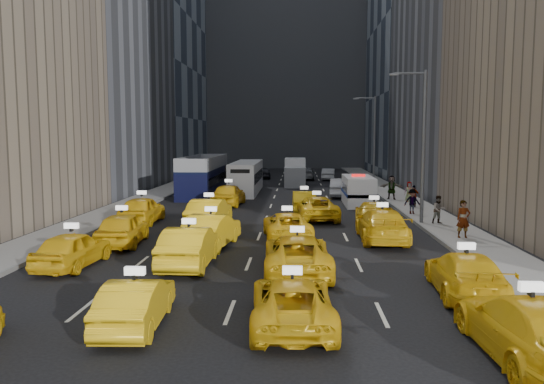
# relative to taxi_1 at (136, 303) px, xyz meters

# --- Properties ---
(ground) EXTENTS (160.00, 160.00, 0.00)m
(ground) POSITION_rel_taxi_1_xyz_m (2.42, 5.31, -0.67)
(ground) COLOR black
(ground) RESTS_ON ground
(sidewalk_west) EXTENTS (3.00, 90.00, 0.15)m
(sidewalk_west) POSITION_rel_taxi_1_xyz_m (-8.08, 30.31, -0.60)
(sidewalk_west) COLOR gray
(sidewalk_west) RESTS_ON ground
(sidewalk_east) EXTENTS (3.00, 90.00, 0.15)m
(sidewalk_east) POSITION_rel_taxi_1_xyz_m (12.92, 30.31, -0.60)
(sidewalk_east) COLOR gray
(sidewalk_east) RESTS_ON ground
(curb_west) EXTENTS (0.15, 90.00, 0.18)m
(curb_west) POSITION_rel_taxi_1_xyz_m (-6.63, 30.31, -0.58)
(curb_west) COLOR slate
(curb_west) RESTS_ON ground
(curb_east) EXTENTS (0.15, 90.00, 0.18)m
(curb_east) POSITION_rel_taxi_1_xyz_m (11.47, 30.31, -0.58)
(curb_east) COLOR slate
(curb_east) RESTS_ON ground
(building_west_far) EXTENTS (16.00, 22.00, 42.00)m
(building_west_far) POSITION_rel_taxi_1_xyz_m (-18.08, 59.31, 20.33)
(building_west_far) COLOR #2D3847
(building_west_far) RESTS_ON ground
(building_backdrop) EXTENTS (30.00, 12.00, 40.00)m
(building_backdrop) POSITION_rel_taxi_1_xyz_m (2.42, 77.31, 19.33)
(building_backdrop) COLOR slate
(building_backdrop) RESTS_ON ground
(streetlight_near) EXTENTS (2.15, 0.22, 9.00)m
(streetlight_near) POSITION_rel_taxi_1_xyz_m (11.61, 17.31, 4.25)
(streetlight_near) COLOR #595B60
(streetlight_near) RESTS_ON ground
(streetlight_far) EXTENTS (2.15, 0.22, 9.00)m
(streetlight_far) POSITION_rel_taxi_1_xyz_m (11.61, 37.31, 4.25)
(streetlight_far) COLOR #595B60
(streetlight_far) RESTS_ON ground
(taxi_1) EXTENTS (1.62, 4.16, 1.35)m
(taxi_1) POSITION_rel_taxi_1_xyz_m (0.00, 0.00, 0.00)
(taxi_1) COLOR yellow
(taxi_1) RESTS_ON ground
(taxi_2) EXTENTS (2.44, 4.91, 1.34)m
(taxi_2) POSITION_rel_taxi_1_xyz_m (4.30, 0.32, -0.01)
(taxi_2) COLOR yellow
(taxi_2) RESTS_ON ground
(taxi_3) EXTENTS (2.35, 5.38, 1.54)m
(taxi_3) POSITION_rel_taxi_1_xyz_m (9.86, -1.70, 0.10)
(taxi_3) COLOR yellow
(taxi_3) RESTS_ON ground
(taxi_4) EXTENTS (2.05, 4.42, 1.46)m
(taxi_4) POSITION_rel_taxi_1_xyz_m (-4.55, 6.40, 0.06)
(taxi_4) COLOR yellow
(taxi_4) RESTS_ON ground
(taxi_5) EXTENTS (1.73, 4.93, 1.62)m
(taxi_5) POSITION_rel_taxi_1_xyz_m (0.09, 6.79, 0.14)
(taxi_5) COLOR yellow
(taxi_5) RESTS_ON ground
(taxi_6) EXTENTS (2.68, 5.43, 1.48)m
(taxi_6) POSITION_rel_taxi_1_xyz_m (4.43, 5.97, 0.07)
(taxi_6) COLOR yellow
(taxi_6) RESTS_ON ground
(taxi_7) EXTENTS (2.32, 5.06, 1.43)m
(taxi_7) POSITION_rel_taxi_1_xyz_m (9.96, 3.37, 0.04)
(taxi_7) COLOR yellow
(taxi_7) RESTS_ON ground
(taxi_8) EXTENTS (2.27, 4.82, 1.59)m
(taxi_8) POSITION_rel_taxi_1_xyz_m (-3.98, 10.77, 0.12)
(taxi_8) COLOR yellow
(taxi_8) RESTS_ON ground
(taxi_9) EXTENTS (2.35, 5.06, 1.60)m
(taxi_9) POSITION_rel_taxi_1_xyz_m (0.36, 10.50, 0.13)
(taxi_9) COLOR yellow
(taxi_9) RESTS_ON ground
(taxi_10) EXTENTS (2.80, 5.12, 1.36)m
(taxi_10) POSITION_rel_taxi_1_xyz_m (3.90, 12.72, 0.01)
(taxi_10) COLOR yellow
(taxi_10) RESTS_ON ground
(taxi_11) EXTENTS (2.38, 5.64, 1.62)m
(taxi_11) POSITION_rel_taxi_1_xyz_m (8.63, 12.31, 0.14)
(taxi_11) COLOR yellow
(taxi_11) RESTS_ON ground
(taxi_12) EXTENTS (1.99, 4.84, 1.64)m
(taxi_12) POSITION_rel_taxi_1_xyz_m (-4.91, 17.13, 0.15)
(taxi_12) COLOR yellow
(taxi_12) RESTS_ON ground
(taxi_13) EXTENTS (2.06, 5.15, 1.66)m
(taxi_13) POSITION_rel_taxi_1_xyz_m (-0.65, 15.94, 0.16)
(taxi_13) COLOR yellow
(taxi_13) RESTS_ON ground
(taxi_14) EXTENTS (2.86, 5.45, 1.46)m
(taxi_14) POSITION_rel_taxi_1_xyz_m (5.62, 19.15, 0.06)
(taxi_14) COLOR yellow
(taxi_14) RESTS_ON ground
(taxi_15) EXTENTS (2.61, 5.35, 1.50)m
(taxi_15) POSITION_rel_taxi_1_xyz_m (8.81, 16.40, 0.07)
(taxi_15) COLOR yellow
(taxi_15) RESTS_ON ground
(taxi_16) EXTENTS (2.33, 5.03, 1.67)m
(taxi_16) POSITION_rel_taxi_1_xyz_m (-0.76, 25.43, 0.16)
(taxi_16) COLOR yellow
(taxi_16) RESTS_ON ground
(taxi_17) EXTENTS (1.72, 4.55, 1.48)m
(taxi_17) POSITION_rel_taxi_1_xyz_m (4.88, 22.15, 0.07)
(taxi_17) COLOR yellow
(taxi_17) RESTS_ON ground
(nypd_van) EXTENTS (2.82, 5.68, 2.34)m
(nypd_van) POSITION_rel_taxi_1_xyz_m (9.01, 26.33, 0.38)
(nypd_van) COLOR white
(nypd_van) RESTS_ON ground
(double_decker) EXTENTS (4.17, 11.94, 3.40)m
(double_decker) POSITION_rel_taxi_1_xyz_m (-3.99, 32.84, 1.01)
(double_decker) COLOR black
(double_decker) RESTS_ON ground
(city_bus) EXTENTS (3.36, 11.15, 2.84)m
(city_bus) POSITION_rel_taxi_1_xyz_m (-0.32, 34.84, 0.73)
(city_bus) COLOR white
(city_bus) RESTS_ON ground
(box_truck) EXTENTS (2.39, 6.34, 2.86)m
(box_truck) POSITION_rel_taxi_1_xyz_m (4.14, 41.82, 0.73)
(box_truck) COLOR silver
(box_truck) RESTS_ON ground
(misc_car_0) EXTENTS (2.15, 4.97, 1.59)m
(misc_car_0) POSITION_rel_taxi_1_xyz_m (8.11, 31.69, 0.12)
(misc_car_0) COLOR #AEB0B6
(misc_car_0) RESTS_ON ground
(misc_car_1) EXTENTS (2.94, 5.40, 1.44)m
(misc_car_1) POSITION_rel_taxi_1_xyz_m (-4.13, 45.83, 0.04)
(misc_car_1) COLOR black
(misc_car_1) RESTS_ON ground
(misc_car_2) EXTENTS (2.02, 4.96, 1.44)m
(misc_car_2) POSITION_rel_taxi_1_xyz_m (5.42, 49.59, 0.05)
(misc_car_2) COLOR slate
(misc_car_2) RESTS_ON ground
(misc_car_3) EXTENTS (2.08, 4.24, 1.39)m
(misc_car_3) POSITION_rel_taxi_1_xyz_m (0.20, 50.92, 0.02)
(misc_car_3) COLOR black
(misc_car_3) RESTS_ON ground
(misc_car_4) EXTENTS (1.88, 4.36, 1.39)m
(misc_car_4) POSITION_rel_taxi_1_xyz_m (8.06, 48.93, 0.02)
(misc_car_4) COLOR #929699
(misc_car_4) RESTS_ON ground
(pedestrian_0) EXTENTS (0.72, 0.51, 1.89)m
(pedestrian_0) POSITION_rel_taxi_1_xyz_m (12.72, 12.67, 0.42)
(pedestrian_0) COLOR gray
(pedestrian_0) RESTS_ON sidewalk_east
(pedestrian_1) EXTENTS (0.86, 0.57, 1.63)m
(pedestrian_1) POSITION_rel_taxi_1_xyz_m (12.63, 16.96, 0.29)
(pedestrian_1) COLOR gray
(pedestrian_1) RESTS_ON sidewalk_east
(pedestrian_2) EXTENTS (1.06, 0.44, 1.63)m
(pedestrian_2) POSITION_rel_taxi_1_xyz_m (11.93, 20.84, 0.29)
(pedestrian_2) COLOR gray
(pedestrian_2) RESTS_ON sidewalk_east
(pedestrian_3) EXTENTS (1.00, 0.75, 1.56)m
(pedestrian_3) POSITION_rel_taxi_1_xyz_m (12.74, 24.25, 0.26)
(pedestrian_3) COLOR gray
(pedestrian_3) RESTS_ON sidewalk_east
(pedestrian_4) EXTENTS (0.77, 0.42, 1.56)m
(pedestrian_4) POSITION_rel_taxi_1_xyz_m (13.07, 27.37, 0.25)
(pedestrian_4) COLOR gray
(pedestrian_4) RESTS_ON sidewalk_east
(pedestrian_5) EXTENTS (1.85, 0.90, 1.92)m
(pedestrian_5) POSITION_rel_taxi_1_xyz_m (11.98, 28.87, 0.44)
(pedestrian_5) COLOR gray
(pedestrian_5) RESTS_ON sidewalk_east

